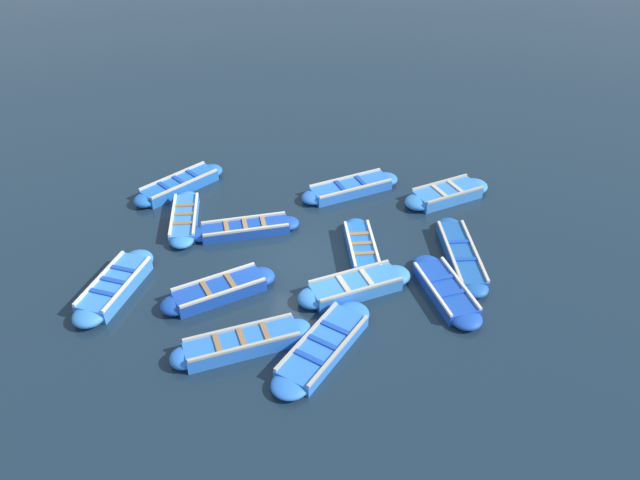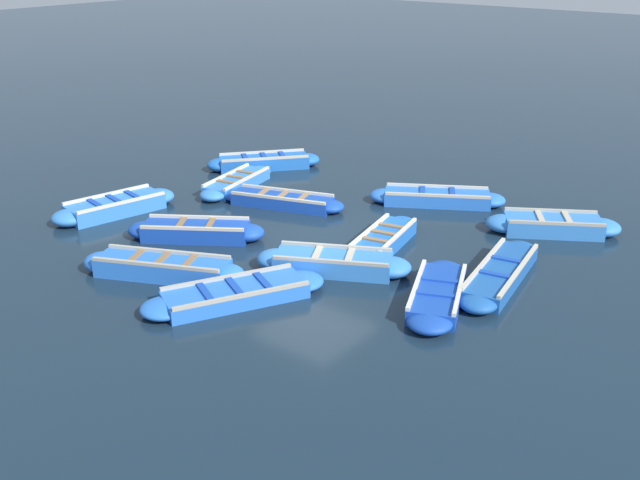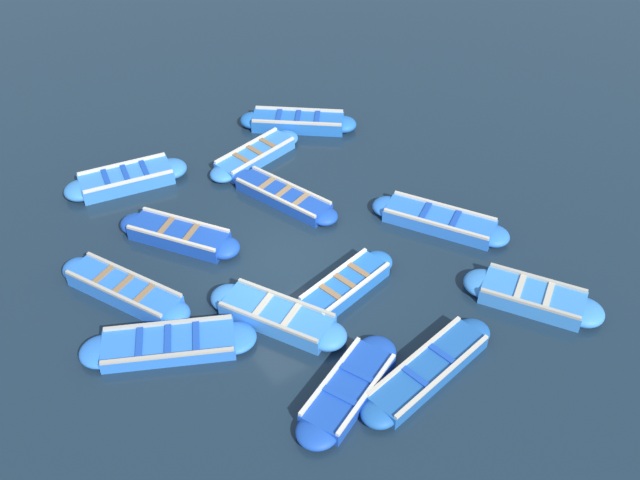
% 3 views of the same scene
% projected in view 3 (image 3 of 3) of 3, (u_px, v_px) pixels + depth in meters
% --- Properties ---
extents(ground_plane, '(120.00, 120.00, 0.00)m').
position_uv_depth(ground_plane, '(287.00, 265.00, 18.31)').
color(ground_plane, '#162838').
extents(boat_end_of_row, '(3.90, 1.38, 0.38)m').
position_uv_depth(boat_end_of_row, '(428.00, 370.00, 15.66)').
color(boat_end_of_row, '#1E59AD').
rests_on(boat_end_of_row, ground).
extents(boat_drifting, '(3.50, 1.55, 0.46)m').
position_uv_depth(boat_drifting, '(127.00, 179.00, 20.59)').
color(boat_drifting, '#3884E0').
rests_on(boat_drifting, ground).
extents(boat_outer_left, '(3.33, 2.06, 0.38)m').
position_uv_depth(boat_outer_left, '(348.00, 390.00, 15.29)').
color(boat_outer_left, '#1947B7').
rests_on(boat_outer_left, ground).
extents(boat_outer_right, '(2.21, 3.61, 0.47)m').
position_uv_depth(boat_outer_right, '(125.00, 290.00, 17.36)').
color(boat_outer_right, blue).
rests_on(boat_outer_right, ground).
extents(boat_far_corner, '(1.75, 3.51, 0.38)m').
position_uv_depth(boat_far_corner, '(283.00, 196.00, 20.07)').
color(boat_far_corner, '#1947B7').
rests_on(boat_far_corner, ground).
extents(boat_near_quay, '(2.49, 3.20, 0.45)m').
position_uv_depth(boat_near_quay, '(179.00, 235.00, 18.83)').
color(boat_near_quay, '#1947B7').
rests_on(boat_near_quay, ground).
extents(boat_inner_gap, '(2.34, 3.40, 0.45)m').
position_uv_depth(boat_inner_gap, '(277.00, 316.00, 16.76)').
color(boat_inner_gap, '#3884E0').
rests_on(boat_inner_gap, ground).
extents(boat_tucked, '(2.47, 3.24, 0.45)m').
position_uv_depth(boat_tucked, '(533.00, 297.00, 17.20)').
color(boat_tucked, '#3884E0').
rests_on(boat_tucked, ground).
extents(boat_alongside, '(2.56, 3.56, 0.41)m').
position_uv_depth(boat_alongside, '(439.00, 221.00, 19.29)').
color(boat_alongside, blue).
rests_on(boat_alongside, ground).
extents(boat_centre, '(3.17, 1.33, 0.41)m').
position_uv_depth(boat_centre, '(345.00, 287.00, 17.49)').
color(boat_centre, blue).
rests_on(boat_centre, ground).
extents(boat_broadside, '(3.23, 2.87, 0.45)m').
position_uv_depth(boat_broadside, '(298.00, 122.00, 22.76)').
color(boat_broadside, blue).
rests_on(boat_broadside, ground).
extents(boat_bow_out, '(3.27, 1.35, 0.38)m').
position_uv_depth(boat_bow_out, '(255.00, 155.00, 21.50)').
color(boat_bow_out, '#3884E0').
rests_on(boat_bow_out, ground).
extents(boat_stern_in, '(3.83, 2.57, 0.37)m').
position_uv_depth(boat_stern_in, '(169.00, 344.00, 16.20)').
color(boat_stern_in, blue).
rests_on(boat_stern_in, ground).
extents(buoy_orange_near, '(0.27, 0.27, 0.27)m').
position_uv_depth(buoy_orange_near, '(325.00, 428.00, 14.63)').
color(buoy_orange_near, '#E05119').
rests_on(buoy_orange_near, ground).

